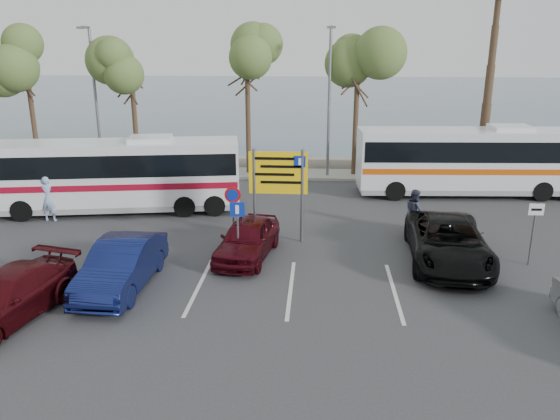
# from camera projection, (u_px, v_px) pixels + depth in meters

# --- Properties ---
(ground) EXTENTS (120.00, 120.00, 0.00)m
(ground) POSITION_uv_depth(u_px,v_px,m) (241.00, 274.00, 18.08)
(ground) COLOR #363639
(ground) RESTS_ON ground
(kerb_strip) EXTENTS (44.00, 2.40, 0.15)m
(kerb_strip) POSITION_uv_depth(u_px,v_px,m) (275.00, 174.00, 31.40)
(kerb_strip) COLOR #9B998D
(kerb_strip) RESTS_ON ground
(seawall) EXTENTS (48.00, 0.80, 0.60)m
(seawall) POSITION_uv_depth(u_px,v_px,m) (277.00, 163.00, 33.24)
(seawall) COLOR gray
(seawall) RESTS_ON ground
(sea) EXTENTS (140.00, 140.00, 0.00)m
(sea) POSITION_uv_depth(u_px,v_px,m) (302.00, 97.00, 75.24)
(sea) COLOR #3F5465
(sea) RESTS_ON ground
(tree_far_left) EXTENTS (3.20, 3.20, 7.60)m
(tree_far_left) POSITION_uv_depth(u_px,v_px,m) (25.00, 61.00, 30.49)
(tree_far_left) COLOR #382619
(tree_far_left) RESTS_ON kerb_strip
(tree_left) EXTENTS (3.20, 3.20, 7.20)m
(tree_left) POSITION_uv_depth(u_px,v_px,m) (131.00, 67.00, 30.18)
(tree_left) COLOR #382619
(tree_left) RESTS_ON kerb_strip
(tree_mid) EXTENTS (3.20, 3.20, 8.00)m
(tree_mid) POSITION_uv_depth(u_px,v_px,m) (247.00, 55.00, 29.55)
(tree_mid) COLOR #382619
(tree_mid) RESTS_ON kerb_strip
(tree_right) EXTENTS (3.20, 3.20, 7.40)m
(tree_right) POSITION_uv_depth(u_px,v_px,m) (358.00, 65.00, 29.29)
(tree_right) COLOR #382619
(tree_right) RESTS_ON kerb_strip
(street_lamp_left) EXTENTS (0.45, 1.15, 8.01)m
(street_lamp_left) POSITION_uv_depth(u_px,v_px,m) (95.00, 93.00, 30.28)
(street_lamp_left) COLOR slate
(street_lamp_left) RESTS_ON kerb_strip
(street_lamp_right) EXTENTS (0.45, 1.15, 8.01)m
(street_lamp_right) POSITION_uv_depth(u_px,v_px,m) (329.00, 95.00, 29.39)
(street_lamp_right) COLOR slate
(street_lamp_right) RESTS_ON kerb_strip
(direction_sign) EXTENTS (2.20, 0.12, 3.60)m
(direction_sign) POSITION_uv_depth(u_px,v_px,m) (278.00, 180.00, 20.34)
(direction_sign) COLOR slate
(direction_sign) RESTS_ON ground
(sign_no_stop) EXTENTS (0.60, 0.08, 2.35)m
(sign_no_stop) POSITION_uv_depth(u_px,v_px,m) (233.00, 207.00, 19.93)
(sign_no_stop) COLOR slate
(sign_no_stop) RESTS_ON ground
(sign_parking) EXTENTS (0.50, 0.07, 2.25)m
(sign_parking) POSITION_uv_depth(u_px,v_px,m) (238.00, 224.00, 18.42)
(sign_parking) COLOR slate
(sign_parking) RESTS_ON ground
(sign_taxi) EXTENTS (0.50, 0.07, 2.20)m
(sign_taxi) POSITION_uv_depth(u_px,v_px,m) (534.00, 226.00, 18.42)
(sign_taxi) COLOR slate
(sign_taxi) RESTS_ON ground
(lane_markings) EXTENTS (12.02, 4.20, 0.01)m
(lane_markings) POSITION_uv_depth(u_px,v_px,m) (201.00, 286.00, 17.21)
(lane_markings) COLOR silver
(lane_markings) RESTS_ON ground
(coach_bus_left) EXTENTS (11.13, 4.08, 3.40)m
(coach_bus_left) POSITION_uv_depth(u_px,v_px,m) (116.00, 178.00, 24.25)
(coach_bus_left) COLOR silver
(coach_bus_left) RESTS_ON ground
(coach_bus_right) EXTENTS (11.30, 3.02, 3.49)m
(coach_bus_right) POSITION_uv_depth(u_px,v_px,m) (472.00, 163.00, 26.92)
(coach_bus_right) COLOR silver
(coach_bus_right) RESTS_ON ground
(car_blue) EXTENTS (1.71, 4.61, 1.51)m
(car_blue) POSITION_uv_depth(u_px,v_px,m) (122.00, 265.00, 16.88)
(car_blue) COLOR #10194E
(car_blue) RESTS_ON ground
(car_maroon) EXTENTS (2.89, 4.95, 1.35)m
(car_maroon) POSITION_uv_depth(u_px,v_px,m) (6.00, 297.00, 14.96)
(car_maroon) COLOR #490C11
(car_maroon) RESTS_ON ground
(car_red) EXTENTS (2.28, 4.31, 1.40)m
(car_red) POSITION_uv_depth(u_px,v_px,m) (247.00, 239.00, 19.30)
(car_red) COLOR #460A12
(car_red) RESTS_ON ground
(suv_black) EXTENTS (2.94, 5.71, 1.54)m
(suv_black) POSITION_uv_depth(u_px,v_px,m) (448.00, 242.00, 18.81)
(suv_black) COLOR black
(suv_black) RESTS_ON ground
(pedestrian_near) EXTENTS (0.74, 0.50, 1.98)m
(pedestrian_near) POSITION_uv_depth(u_px,v_px,m) (48.00, 198.00, 23.16)
(pedestrian_near) COLOR #8FA7D1
(pedestrian_near) RESTS_ON ground
(pedestrian_far) EXTENTS (0.83, 0.98, 1.76)m
(pedestrian_far) POSITION_uv_depth(u_px,v_px,m) (415.00, 211.00, 21.86)
(pedestrian_far) COLOR #34384F
(pedestrian_far) RESTS_ON ground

